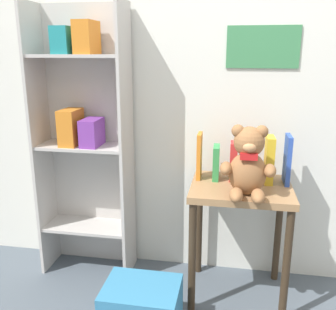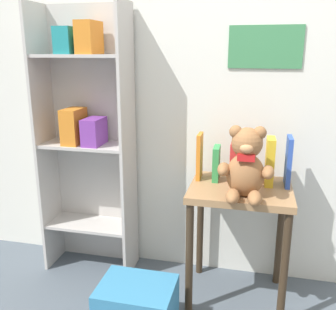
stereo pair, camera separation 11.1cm
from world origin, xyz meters
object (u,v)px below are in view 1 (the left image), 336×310
(book_standing_purple, at_px, (251,164))
(book_standing_blue, at_px, (287,160))
(book_standing_yellow, at_px, (269,160))
(display_table, at_px, (240,207))
(teddy_bear, at_px, (248,164))
(book_standing_green, at_px, (216,162))
(book_standing_orange, at_px, (199,156))
(book_standing_red, at_px, (233,161))
(bookshelf_side, at_px, (85,131))

(book_standing_purple, xyz_separation_m, book_standing_blue, (0.19, -0.00, 0.03))
(book_standing_blue, bearing_deg, book_standing_yellow, -179.00)
(display_table, height_order, book_standing_yellow, book_standing_yellow)
(teddy_bear, xyz_separation_m, book_standing_yellow, (0.12, 0.21, -0.03))
(book_standing_green, height_order, book_standing_yellow, book_standing_yellow)
(book_standing_green, bearing_deg, book_standing_orange, 176.73)
(book_standing_orange, height_order, book_standing_blue, book_standing_blue)
(book_standing_green, bearing_deg, book_standing_blue, -2.54)
(display_table, xyz_separation_m, teddy_bear, (0.02, -0.13, 0.29))
(book_standing_orange, distance_m, book_standing_red, 0.19)
(teddy_bear, relative_size, book_standing_purple, 1.80)
(book_standing_red, bearing_deg, teddy_bear, -72.85)
(display_table, xyz_separation_m, book_standing_green, (-0.14, 0.09, 0.22))
(bookshelf_side, xyz_separation_m, book_standing_yellow, (1.07, -0.07, -0.10))
(teddy_bear, xyz_separation_m, book_standing_red, (-0.07, 0.23, -0.05))
(book_standing_green, height_order, book_standing_purple, book_standing_purple)
(book_standing_purple, height_order, book_standing_yellow, book_standing_yellow)
(bookshelf_side, height_order, book_standing_green, bookshelf_side)
(display_table, relative_size, book_standing_red, 3.10)
(book_standing_red, bearing_deg, book_standing_orange, 179.28)
(display_table, distance_m, book_standing_purple, 0.24)
(book_standing_yellow, bearing_deg, book_standing_green, 176.54)
(bookshelf_side, xyz_separation_m, teddy_bear, (0.95, -0.29, -0.07))
(book_standing_purple, relative_size, book_standing_yellow, 0.77)
(display_table, height_order, book_standing_orange, book_standing_orange)
(book_standing_blue, bearing_deg, book_standing_orange, 178.01)
(book_standing_orange, bearing_deg, book_standing_purple, -2.44)
(book_standing_green, relative_size, book_standing_yellow, 0.74)
(display_table, distance_m, book_standing_green, 0.28)
(teddy_bear, bearing_deg, book_standing_red, 107.10)
(bookshelf_side, relative_size, book_standing_blue, 6.12)
(teddy_bear, bearing_deg, book_standing_blue, 45.30)
(book_standing_green, relative_size, book_standing_red, 0.88)
(display_table, height_order, book_standing_blue, book_standing_blue)
(display_table, distance_m, book_standing_yellow, 0.30)
(display_table, bearing_deg, book_standing_green, 147.47)
(book_standing_green, relative_size, book_standing_purple, 0.96)
(book_standing_red, bearing_deg, book_standing_green, -179.50)
(book_standing_red, distance_m, book_standing_purple, 0.10)
(display_table, distance_m, book_standing_blue, 0.36)
(book_standing_purple, bearing_deg, book_standing_orange, 177.25)
(teddy_bear, xyz_separation_m, book_standing_green, (-0.16, 0.22, -0.07))
(book_standing_purple, distance_m, book_standing_yellow, 0.10)
(book_standing_yellow, bearing_deg, teddy_bear, -120.48)
(book_standing_green, distance_m, book_standing_red, 0.10)
(book_standing_orange, distance_m, book_standing_purple, 0.29)
(book_standing_orange, distance_m, book_standing_blue, 0.47)
(book_standing_red, bearing_deg, book_standing_purple, -4.85)
(bookshelf_side, relative_size, book_standing_yellow, 6.36)
(teddy_bear, height_order, book_standing_blue, teddy_bear)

